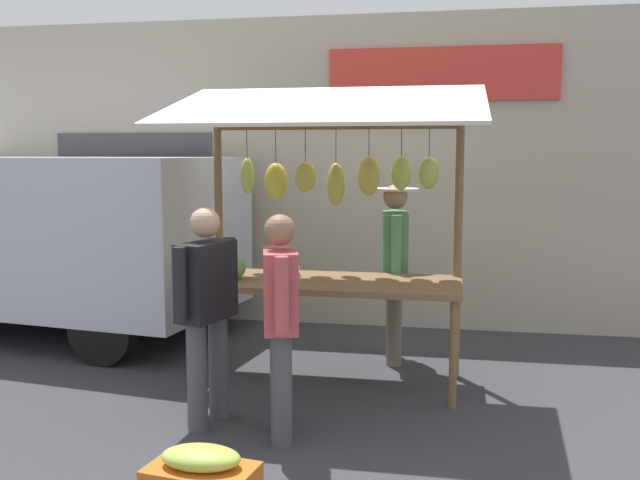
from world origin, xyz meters
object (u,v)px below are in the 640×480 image
at_px(market_stall, 327,198).
at_px(parked_van, 17,228).
at_px(vendor_with_sunhat, 395,258).
at_px(shopper_in_grey_tee, 280,313).
at_px(shopper_in_striped_shirt, 207,302).

bearing_deg(market_stall, parked_van, -17.58).
distance_m(market_stall, vendor_with_sunhat, 1.04).
xyz_separation_m(market_stall, shopper_in_grey_tee, (0.09, 1.25, -0.69)).
relative_size(shopper_in_striped_shirt, parked_van, 0.34).
xyz_separation_m(market_stall, vendor_with_sunhat, (-0.51, -0.69, -0.59)).
bearing_deg(parked_van, market_stall, 170.37).
distance_m(vendor_with_sunhat, parked_van, 4.14).
height_order(vendor_with_sunhat, shopper_in_striped_shirt, vendor_with_sunhat).
relative_size(shopper_in_grey_tee, shopper_in_striped_shirt, 0.98).
bearing_deg(parked_van, vendor_with_sunhat, -178.35).
height_order(vendor_with_sunhat, shopper_in_grey_tee, vendor_with_sunhat).
bearing_deg(shopper_in_striped_shirt, parked_van, 68.96).
distance_m(shopper_in_striped_shirt, parked_van, 3.72).
height_order(market_stall, shopper_in_striped_shirt, market_stall).
height_order(market_stall, shopper_in_grey_tee, market_stall).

